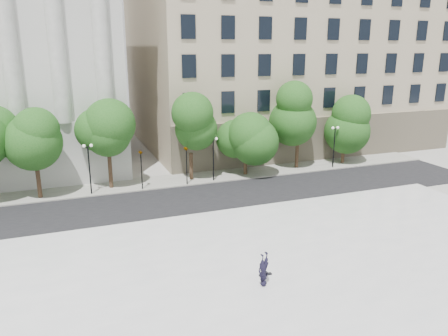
{
  "coord_description": "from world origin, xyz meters",
  "views": [
    {
      "loc": [
        -7.94,
        -15.3,
        12.43
      ],
      "look_at": [
        1.59,
        10.0,
        4.95
      ],
      "focal_mm": 35.0,
      "sensor_mm": 36.0,
      "label": 1
    }
  ],
  "objects_px": {
    "traffic_light_west": "(141,151)",
    "person_lying": "(263,281)",
    "skateboard": "(265,275)",
    "traffic_light_east": "(186,147)"
  },
  "relations": [
    {
      "from": "traffic_light_west",
      "to": "person_lying",
      "type": "xyz_separation_m",
      "value": [
        2.78,
        -19.33,
        -2.91
      ]
    },
    {
      "from": "person_lying",
      "to": "skateboard",
      "type": "xyz_separation_m",
      "value": [
        0.57,
        0.92,
        -0.21
      ]
    },
    {
      "from": "traffic_light_west",
      "to": "person_lying",
      "type": "relative_size",
      "value": 2.25
    },
    {
      "from": "traffic_light_west",
      "to": "person_lying",
      "type": "height_order",
      "value": "traffic_light_west"
    },
    {
      "from": "person_lying",
      "to": "skateboard",
      "type": "relative_size",
      "value": 2.5
    },
    {
      "from": "traffic_light_west",
      "to": "traffic_light_east",
      "type": "distance_m",
      "value": 4.18
    },
    {
      "from": "traffic_light_east",
      "to": "skateboard",
      "type": "xyz_separation_m",
      "value": [
        -0.82,
        -18.41,
        -3.16
      ]
    },
    {
      "from": "traffic_light_east",
      "to": "traffic_light_west",
      "type": "bearing_deg",
      "value": -180.0
    },
    {
      "from": "traffic_light_east",
      "to": "skateboard",
      "type": "relative_size",
      "value": 5.68
    },
    {
      "from": "traffic_light_east",
      "to": "skateboard",
      "type": "distance_m",
      "value": 18.7
    }
  ]
}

